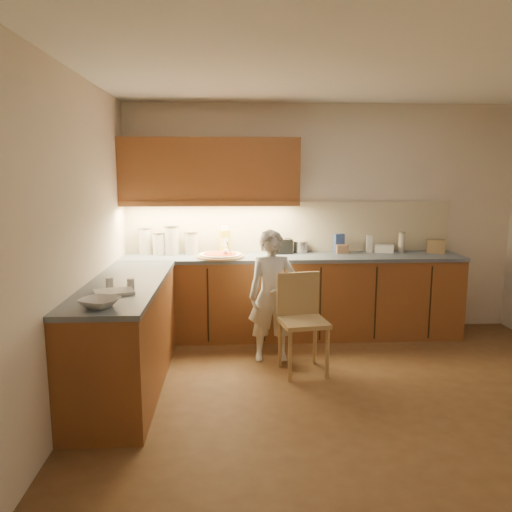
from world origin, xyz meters
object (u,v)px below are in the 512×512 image
object	(u,v)px
pizza_on_board	(220,255)
oil_jug	(225,241)
child	(272,296)
toaster	(280,246)
wooden_chair	(301,315)

from	to	relation	value
pizza_on_board	oil_jug	xyz separation A→B (m)	(0.05, 0.26, 0.12)
pizza_on_board	child	bearing A→B (deg)	-50.48
child	toaster	bearing A→B (deg)	77.20
child	oil_jug	world-z (taller)	child
child	wooden_chair	distance (m)	0.39
pizza_on_board	wooden_chair	world-z (taller)	pizza_on_board
pizza_on_board	wooden_chair	distance (m)	1.25
oil_jug	pizza_on_board	bearing A→B (deg)	-99.77
oil_jug	child	bearing A→B (deg)	-62.16
wooden_chair	toaster	world-z (taller)	toaster
child	wooden_chair	world-z (taller)	child
toaster	child	bearing A→B (deg)	-106.92
oil_jug	toaster	size ratio (longest dim) A/B	1.15
child	oil_jug	size ratio (longest dim) A/B	4.09
wooden_chair	toaster	bearing A→B (deg)	85.19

